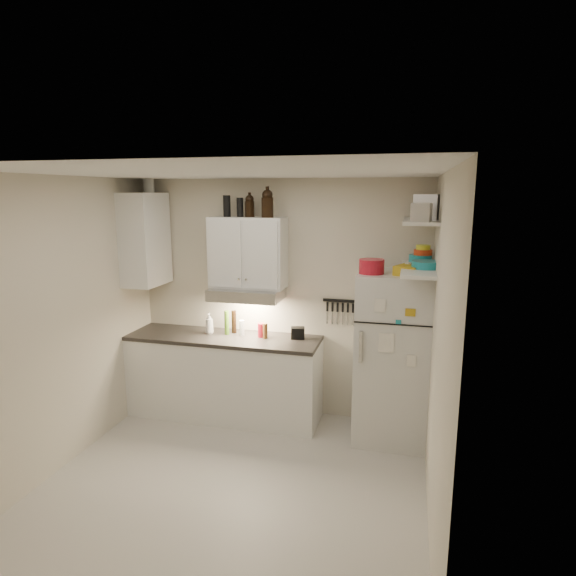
# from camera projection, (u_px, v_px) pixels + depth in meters

# --- Properties ---
(floor) EXTENTS (3.20, 3.00, 0.02)m
(floor) POSITION_uv_depth(u_px,v_px,m) (234.00, 484.00, 4.13)
(floor) COLOR #BBB6AD
(floor) RESTS_ON ground
(ceiling) EXTENTS (3.20, 3.00, 0.02)m
(ceiling) POSITION_uv_depth(u_px,v_px,m) (226.00, 171.00, 3.62)
(ceiling) COLOR white
(ceiling) RESTS_ON ground
(back_wall) EXTENTS (3.20, 0.02, 2.60)m
(back_wall) POSITION_uv_depth(u_px,v_px,m) (280.00, 299.00, 5.31)
(back_wall) COLOR beige
(back_wall) RESTS_ON ground
(left_wall) EXTENTS (0.02, 3.00, 2.60)m
(left_wall) POSITION_uv_depth(u_px,v_px,m) (60.00, 325.00, 4.26)
(left_wall) COLOR beige
(left_wall) RESTS_ON ground
(right_wall) EXTENTS (0.02, 3.00, 2.60)m
(right_wall) POSITION_uv_depth(u_px,v_px,m) (439.00, 354.00, 3.48)
(right_wall) COLOR beige
(right_wall) RESTS_ON ground
(base_cabinet) EXTENTS (2.10, 0.60, 0.88)m
(base_cabinet) POSITION_uv_depth(u_px,v_px,m) (225.00, 378.00, 5.32)
(base_cabinet) COLOR white
(base_cabinet) RESTS_ON floor
(countertop) EXTENTS (2.10, 0.62, 0.04)m
(countertop) POSITION_uv_depth(u_px,v_px,m) (224.00, 338.00, 5.23)
(countertop) COLOR #2A2724
(countertop) RESTS_ON base_cabinet
(upper_cabinet) EXTENTS (0.80, 0.33, 0.75)m
(upper_cabinet) POSITION_uv_depth(u_px,v_px,m) (248.00, 252.00, 5.11)
(upper_cabinet) COLOR white
(upper_cabinet) RESTS_ON back_wall
(side_cabinet) EXTENTS (0.33, 0.55, 1.00)m
(side_cabinet) POSITION_uv_depth(u_px,v_px,m) (145.00, 239.00, 5.24)
(side_cabinet) COLOR white
(side_cabinet) RESTS_ON left_wall
(range_hood) EXTENTS (0.76, 0.46, 0.12)m
(range_hood) POSITION_uv_depth(u_px,v_px,m) (247.00, 294.00, 5.14)
(range_hood) COLOR silver
(range_hood) RESTS_ON back_wall
(fridge) EXTENTS (0.70, 0.68, 1.70)m
(fridge) POSITION_uv_depth(u_px,v_px,m) (392.00, 357.00, 4.76)
(fridge) COLOR silver
(fridge) RESTS_ON floor
(shelf_hi) EXTENTS (0.30, 0.95, 0.03)m
(shelf_hi) POSITION_uv_depth(u_px,v_px,m) (421.00, 221.00, 4.32)
(shelf_hi) COLOR white
(shelf_hi) RESTS_ON right_wall
(shelf_lo) EXTENTS (0.30, 0.95, 0.03)m
(shelf_lo) POSITION_uv_depth(u_px,v_px,m) (418.00, 269.00, 4.41)
(shelf_lo) COLOR white
(shelf_lo) RESTS_ON right_wall
(knife_strip) EXTENTS (0.42, 0.02, 0.03)m
(knife_strip) POSITION_uv_depth(u_px,v_px,m) (343.00, 301.00, 5.11)
(knife_strip) COLOR black
(knife_strip) RESTS_ON back_wall
(dutch_oven) EXTENTS (0.29, 0.29, 0.14)m
(dutch_oven) POSITION_uv_depth(u_px,v_px,m) (372.00, 266.00, 4.53)
(dutch_oven) COLOR #AA1324
(dutch_oven) RESTS_ON fridge
(book_stack) EXTENTS (0.30, 0.33, 0.09)m
(book_stack) POSITION_uv_depth(u_px,v_px,m) (409.00, 270.00, 4.45)
(book_stack) COLOR #B28D16
(book_stack) RESTS_ON fridge
(spice_jar) EXTENTS (0.08, 0.08, 0.10)m
(spice_jar) POSITION_uv_depth(u_px,v_px,m) (408.00, 268.00, 4.55)
(spice_jar) COLOR silver
(spice_jar) RESTS_ON fridge
(stock_pot) EXTENTS (0.31, 0.31, 0.18)m
(stock_pot) POSITION_uv_depth(u_px,v_px,m) (427.00, 208.00, 4.51)
(stock_pot) COLOR silver
(stock_pot) RESTS_ON shelf_hi
(tin_a) EXTENTS (0.28, 0.27, 0.22)m
(tin_a) POSITION_uv_depth(u_px,v_px,m) (429.00, 207.00, 4.29)
(tin_a) COLOR #AAAAAD
(tin_a) RESTS_ON shelf_hi
(tin_b) EXTENTS (0.18, 0.18, 0.15)m
(tin_b) POSITION_uv_depth(u_px,v_px,m) (421.00, 212.00, 3.95)
(tin_b) COLOR #AAAAAD
(tin_b) RESTS_ON shelf_hi
(bowl_teal) EXTENTS (0.22, 0.22, 0.09)m
(bowl_teal) POSITION_uv_depth(u_px,v_px,m) (420.00, 259.00, 4.64)
(bowl_teal) COLOR teal
(bowl_teal) RESTS_ON shelf_lo
(bowl_orange) EXTENTS (0.17, 0.17, 0.05)m
(bowl_orange) POSITION_uv_depth(u_px,v_px,m) (423.00, 252.00, 4.62)
(bowl_orange) COLOR red
(bowl_orange) RESTS_ON bowl_teal
(bowl_yellow) EXTENTS (0.14, 0.14, 0.04)m
(bowl_yellow) POSITION_uv_depth(u_px,v_px,m) (423.00, 247.00, 4.61)
(bowl_yellow) COLOR gold
(bowl_yellow) RESTS_ON bowl_orange
(plates) EXTENTS (0.35, 0.35, 0.07)m
(plates) POSITION_uv_depth(u_px,v_px,m) (426.00, 265.00, 4.36)
(plates) COLOR teal
(plates) RESTS_ON shelf_lo
(growler_a) EXTENTS (0.13, 0.13, 0.23)m
(growler_a) POSITION_uv_depth(u_px,v_px,m) (250.00, 206.00, 5.00)
(growler_a) COLOR black
(growler_a) RESTS_ON upper_cabinet
(growler_b) EXTENTS (0.13, 0.13, 0.29)m
(growler_b) POSITION_uv_depth(u_px,v_px,m) (267.00, 203.00, 4.88)
(growler_b) COLOR black
(growler_b) RESTS_ON upper_cabinet
(thermos_a) EXTENTS (0.07, 0.07, 0.20)m
(thermos_a) POSITION_uv_depth(u_px,v_px,m) (240.00, 207.00, 5.02)
(thermos_a) COLOR black
(thermos_a) RESTS_ON upper_cabinet
(thermos_b) EXTENTS (0.10, 0.10, 0.22)m
(thermos_b) POSITION_uv_depth(u_px,v_px,m) (227.00, 206.00, 5.05)
(thermos_b) COLOR black
(thermos_b) RESTS_ON upper_cabinet
(side_jar) EXTENTS (0.13, 0.13, 0.16)m
(side_jar) POSITION_uv_depth(u_px,v_px,m) (149.00, 185.00, 5.25)
(side_jar) COLOR silver
(side_jar) RESTS_ON side_cabinet
(soap_bottle) EXTENTS (0.10, 0.10, 0.26)m
(soap_bottle) POSITION_uv_depth(u_px,v_px,m) (209.00, 322.00, 5.29)
(soap_bottle) COLOR white
(soap_bottle) RESTS_ON countertop
(pepper_mill) EXTENTS (0.07, 0.07, 0.17)m
(pepper_mill) POSITION_uv_depth(u_px,v_px,m) (265.00, 331.00, 5.12)
(pepper_mill) COLOR brown
(pepper_mill) RESTS_ON countertop
(oil_bottle) EXTENTS (0.06, 0.06, 0.27)m
(oil_bottle) POSITION_uv_depth(u_px,v_px,m) (227.00, 323.00, 5.26)
(oil_bottle) COLOR #3B6018
(oil_bottle) RESTS_ON countertop
(vinegar_bottle) EXTENTS (0.06, 0.06, 0.26)m
(vinegar_bottle) POSITION_uv_depth(u_px,v_px,m) (234.00, 322.00, 5.32)
(vinegar_bottle) COLOR black
(vinegar_bottle) RESTS_ON countertop
(clear_bottle) EXTENTS (0.07, 0.07, 0.17)m
(clear_bottle) POSITION_uv_depth(u_px,v_px,m) (242.00, 328.00, 5.24)
(clear_bottle) COLOR silver
(clear_bottle) RESTS_ON countertop
(red_jar) EXTENTS (0.09, 0.09, 0.15)m
(red_jar) POSITION_uv_depth(u_px,v_px,m) (261.00, 330.00, 5.17)
(red_jar) COLOR #AA1324
(red_jar) RESTS_ON countertop
(caddy) EXTENTS (0.16, 0.13, 0.12)m
(caddy) POSITION_uv_depth(u_px,v_px,m) (298.00, 333.00, 5.12)
(caddy) COLOR black
(caddy) RESTS_ON countertop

